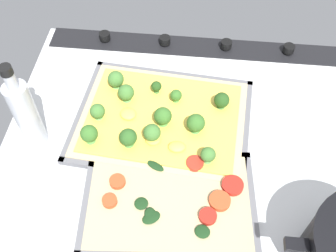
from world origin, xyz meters
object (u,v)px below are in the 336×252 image
(baking_tray_back, at_px, (169,202))
(oil_bottle, at_px, (25,113))
(veggie_pizza_back, at_px, (171,200))
(broccoli_pizza, at_px, (159,118))
(baking_tray_front, at_px, (163,121))

(baking_tray_back, relative_size, oil_bottle, 1.60)
(veggie_pizza_back, xyz_separation_m, oil_bottle, (0.30, -0.12, 0.08))
(broccoli_pizza, bearing_deg, veggie_pizza_back, 103.72)
(baking_tray_front, xyz_separation_m, oil_bottle, (0.26, 0.07, 0.08))
(baking_tray_front, bearing_deg, broccoli_pizza, 36.24)
(oil_bottle, bearing_deg, baking_tray_back, 157.84)
(baking_tray_back, distance_m, veggie_pizza_back, 0.01)
(broccoli_pizza, xyz_separation_m, baking_tray_back, (-0.04, 0.19, -0.02))
(baking_tray_back, height_order, veggie_pizza_back, veggie_pizza_back)
(broccoli_pizza, xyz_separation_m, oil_bottle, (0.25, 0.07, 0.07))
(baking_tray_front, xyz_separation_m, baking_tray_back, (-0.03, 0.19, 0.00))
(baking_tray_back, distance_m, oil_bottle, 0.33)
(baking_tray_back, relative_size, veggie_pizza_back, 1.08)
(broccoli_pizza, relative_size, veggie_pizza_back, 1.17)
(baking_tray_front, relative_size, oil_bottle, 1.85)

